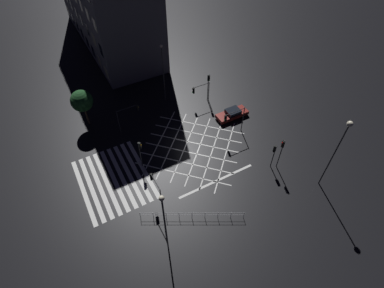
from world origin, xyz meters
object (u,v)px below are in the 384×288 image
(traffic_light_ne_cross, at_px, (281,149))
(street_lamp_far, at_px, (163,67))
(traffic_light_ne_main, at_px, (274,152))
(traffic_light_nw_cross, at_px, (200,90))
(street_lamp_east, at_px, (341,141))
(traffic_light_median_north, at_px, (233,117))
(street_lamp_west, at_px, (164,218))
(traffic_light_median_south, at_px, (140,150))
(waiting_car, at_px, (232,114))
(traffic_light_nw_main, at_px, (208,83))
(traffic_light_sw_cross, at_px, (129,113))
(traffic_light_se_main, at_px, (156,186))
(street_tree_near, at_px, (82,101))

(traffic_light_ne_cross, relative_size, street_lamp_far, 0.51)
(traffic_light_ne_cross, xyz_separation_m, street_lamp_far, (-18.25, -6.27, 2.41))
(traffic_light_ne_main, distance_m, street_lamp_far, 18.94)
(traffic_light_nw_cross, relative_size, street_lamp_east, 0.33)
(traffic_light_ne_main, bearing_deg, traffic_light_median_north, 9.52)
(street_lamp_west, bearing_deg, traffic_light_median_south, 170.51)
(traffic_light_ne_cross, distance_m, waiting_car, 10.51)
(street_lamp_east, distance_m, street_lamp_west, 18.87)
(traffic_light_ne_cross, height_order, traffic_light_nw_main, traffic_light_ne_cross)
(traffic_light_sw_cross, xyz_separation_m, traffic_light_ne_main, (14.32, 12.41, -0.28))
(traffic_light_ne_cross, bearing_deg, waiting_car, -92.22)
(traffic_light_nw_main, distance_m, waiting_car, 5.67)
(traffic_light_nw_main, bearing_deg, traffic_light_median_north, -6.81)
(street_lamp_far, bearing_deg, street_lamp_east, 21.90)
(traffic_light_median_south, height_order, street_lamp_far, street_lamp_far)
(traffic_light_ne_main, bearing_deg, traffic_light_median_south, 61.36)
(traffic_light_se_main, xyz_separation_m, street_lamp_west, (5.35, -1.29, 3.02))
(traffic_light_se_main, relative_size, traffic_light_ne_main, 1.18)
(street_lamp_west, bearing_deg, traffic_light_nw_cross, 142.70)
(traffic_light_ne_cross, xyz_separation_m, street_lamp_east, (4.33, 2.81, 3.94))
(traffic_light_sw_cross, relative_size, waiting_car, 0.82)
(traffic_light_sw_cross, distance_m, street_lamp_far, 8.01)
(traffic_light_median_north, relative_size, traffic_light_median_south, 1.00)
(traffic_light_sw_cross, relative_size, street_lamp_west, 0.40)
(traffic_light_median_north, bearing_deg, traffic_light_nw_main, -96.81)
(traffic_light_nw_cross, bearing_deg, traffic_light_nw_main, 179.69)
(traffic_light_ne_main, distance_m, street_lamp_east, 7.47)
(traffic_light_ne_cross, bearing_deg, traffic_light_sw_cross, -48.88)
(traffic_light_sw_cross, xyz_separation_m, street_lamp_far, (-3.45, 6.65, 2.84))
(traffic_light_nw_cross, xyz_separation_m, traffic_light_ne_main, (14.59, 1.65, 0.13))
(traffic_light_median_north, height_order, traffic_light_sw_cross, traffic_light_median_north)
(street_lamp_east, bearing_deg, traffic_light_se_main, -110.68)
(traffic_light_sw_cross, distance_m, traffic_light_median_south, 6.98)
(traffic_light_ne_cross, xyz_separation_m, street_tree_near, (-18.56, -17.86, 0.75))
(traffic_light_sw_cross, bearing_deg, street_lamp_east, -50.58)
(traffic_light_nw_main, bearing_deg, traffic_light_ne_main, 0.82)
(traffic_light_ne_cross, bearing_deg, traffic_light_se_main, -8.81)
(street_lamp_far, bearing_deg, traffic_light_median_south, -37.37)
(traffic_light_nw_main, height_order, street_tree_near, street_tree_near)
(waiting_car, bearing_deg, traffic_light_nw_main, -77.24)
(traffic_light_median_north, relative_size, street_lamp_west, 0.44)
(street_lamp_far, bearing_deg, street_lamp_west, -24.50)
(traffic_light_ne_cross, bearing_deg, traffic_light_ne_main, -43.53)
(street_lamp_east, bearing_deg, traffic_light_median_north, -158.99)
(traffic_light_ne_main, bearing_deg, street_tree_near, 43.83)
(traffic_light_median_south, bearing_deg, traffic_light_ne_main, -28.64)
(traffic_light_nw_cross, distance_m, street_tree_near, 16.16)
(traffic_light_median_north, xyz_separation_m, traffic_light_sw_cross, (-7.53, -11.27, -0.22))
(traffic_light_median_south, xyz_separation_m, waiting_car, (-2.22, 14.54, -2.34))
(street_lamp_east, height_order, street_lamp_far, street_lamp_east)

